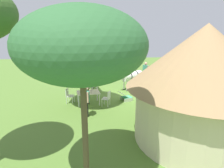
# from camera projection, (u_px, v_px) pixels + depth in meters

# --- Properties ---
(ground_plane) EXTENTS (36.00, 36.00, 0.00)m
(ground_plane) POSITION_uv_depth(u_px,v_px,m) (123.00, 97.00, 13.36)
(ground_plane) COLOR #587F32
(thatched_hut) EXTENTS (5.77, 5.77, 4.58)m
(thatched_hut) POSITION_uv_depth(u_px,v_px,m) (202.00, 81.00, 7.64)
(thatched_hut) COLOR beige
(thatched_hut) RESTS_ON ground_plane
(shade_umbrella) EXTENTS (3.42, 3.42, 2.87)m
(shade_umbrella) POSITION_uv_depth(u_px,v_px,m) (87.00, 62.00, 11.44)
(shade_umbrella) COLOR #4F3526
(shade_umbrella) RESTS_ON ground_plane
(patio_dining_table) EXTENTS (1.44, 1.12, 0.74)m
(patio_dining_table) POSITION_uv_depth(u_px,v_px,m) (88.00, 93.00, 11.95)
(patio_dining_table) COLOR silver
(patio_dining_table) RESTS_ON ground_plane
(patio_chair_near_lawn) EXTENTS (0.50, 0.51, 0.90)m
(patio_chair_near_lawn) POSITION_uv_depth(u_px,v_px,m) (69.00, 95.00, 12.11)
(patio_chair_near_lawn) COLOR silver
(patio_chair_near_lawn) RESTS_ON ground_plane
(patio_chair_near_hut) EXTENTS (0.56, 0.57, 0.90)m
(patio_chair_near_hut) POSITION_uv_depth(u_px,v_px,m) (107.00, 98.00, 11.63)
(patio_chair_near_hut) COLOR silver
(patio_chair_near_hut) RESTS_ON ground_plane
(guest_beside_umbrella) EXTENTS (0.32, 0.56, 1.62)m
(guest_beside_umbrella) POSITION_uv_depth(u_px,v_px,m) (87.00, 98.00, 10.14)
(guest_beside_umbrella) COLOR black
(guest_beside_umbrella) RESTS_ON ground_plane
(standing_watcher) EXTENTS (0.43, 0.54, 1.73)m
(standing_watcher) POSITION_uv_depth(u_px,v_px,m) (146.00, 70.00, 16.50)
(standing_watcher) COLOR #222427
(standing_watcher) RESTS_ON ground_plane
(striped_lounge_chair) EXTENTS (0.95, 0.81, 0.63)m
(striped_lounge_chair) POSITION_uv_depth(u_px,v_px,m) (125.00, 97.00, 12.57)
(striped_lounge_chair) COLOR #3CA472
(striped_lounge_chair) RESTS_ON ground_plane
(zebra_nearest_camera) EXTENTS (2.01, 1.42, 1.54)m
(zebra_nearest_camera) POSITION_uv_depth(u_px,v_px,m) (131.00, 76.00, 14.76)
(zebra_nearest_camera) COLOR silver
(zebra_nearest_camera) RESTS_ON ground_plane
(zebra_by_umbrella) EXTENTS (1.90, 1.61, 1.49)m
(zebra_by_umbrella) POSITION_uv_depth(u_px,v_px,m) (168.00, 82.00, 13.21)
(zebra_by_umbrella) COLOR silver
(zebra_by_umbrella) RESTS_ON ground_plane
(zebra_toward_hut) EXTENTS (0.94, 2.32, 1.48)m
(zebra_toward_hut) POSITION_uv_depth(u_px,v_px,m) (92.00, 78.00, 14.45)
(zebra_toward_hut) COLOR silver
(zebra_toward_hut) RESTS_ON ground_plane
(acacia_tree_far_lawn) EXTENTS (3.34, 3.34, 4.98)m
(acacia_tree_far_lawn) POSITION_uv_depth(u_px,v_px,m) (82.00, 46.00, 5.04)
(acacia_tree_far_lawn) COLOR brown
(acacia_tree_far_lawn) RESTS_ON ground_plane
(brick_patio_kerb) EXTENTS (2.60, 1.72, 0.08)m
(brick_patio_kerb) POSITION_uv_depth(u_px,v_px,m) (73.00, 84.00, 16.35)
(brick_patio_kerb) COLOR #96633E
(brick_patio_kerb) RESTS_ON ground_plane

